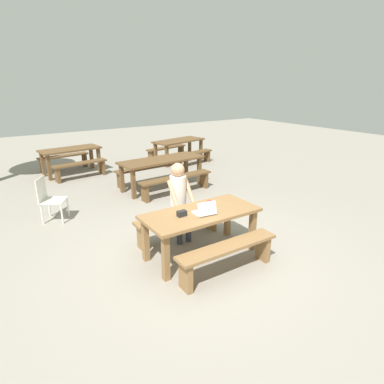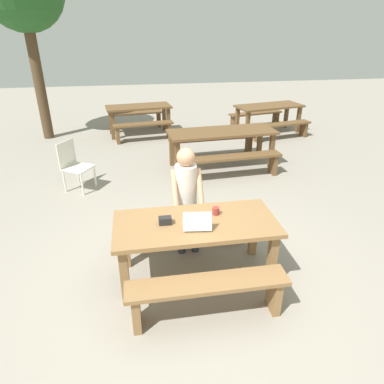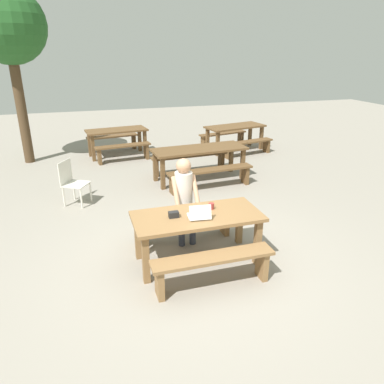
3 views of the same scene
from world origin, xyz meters
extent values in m
plane|color=gray|center=(0.00, 0.00, 0.00)|extent=(30.00, 30.00, 0.00)
cube|color=olive|center=(0.00, 0.00, 0.72)|extent=(1.82, 0.84, 0.05)
cube|color=olive|center=(-0.81, -0.32, 0.35)|extent=(0.09, 0.09, 0.69)
cube|color=olive|center=(0.81, -0.32, 0.35)|extent=(0.09, 0.09, 0.69)
cube|color=olive|center=(-0.81, 0.32, 0.35)|extent=(0.09, 0.09, 0.69)
cube|color=olive|center=(0.81, 0.32, 0.35)|extent=(0.09, 0.09, 0.69)
cube|color=olive|center=(0.00, -0.67, 0.44)|extent=(1.61, 0.30, 0.05)
cube|color=olive|center=(-0.71, -0.67, 0.21)|extent=(0.08, 0.24, 0.42)
cube|color=olive|center=(0.71, -0.67, 0.21)|extent=(0.08, 0.24, 0.42)
cube|color=olive|center=(0.00, 0.67, 0.44)|extent=(1.61, 0.30, 0.05)
cube|color=olive|center=(-0.71, 0.67, 0.21)|extent=(0.08, 0.24, 0.42)
cube|color=olive|center=(0.71, 0.67, 0.21)|extent=(0.08, 0.24, 0.42)
cube|color=white|center=(0.00, -0.05, 0.75)|extent=(0.32, 0.24, 0.02)
cube|color=white|center=(-0.02, -0.19, 0.86)|extent=(0.31, 0.11, 0.20)
cube|color=#0F1933|center=(-0.01, -0.18, 0.86)|extent=(0.28, 0.09, 0.18)
cube|color=black|center=(-0.34, 0.01, 0.78)|extent=(0.14, 0.09, 0.08)
cylinder|color=#99332D|center=(0.26, 0.13, 0.79)|extent=(0.08, 0.08, 0.09)
cylinder|color=#333847|center=(-0.10, 0.49, 0.23)|extent=(0.10, 0.10, 0.46)
cylinder|color=#333847|center=(0.08, 0.49, 0.23)|extent=(0.10, 0.10, 0.46)
cube|color=#333847|center=(-0.01, 0.58, 0.50)|extent=(0.28, 0.28, 0.12)
cylinder|color=silver|center=(-0.01, 0.67, 0.85)|extent=(0.28, 0.28, 0.62)
cylinder|color=tan|center=(-0.16, 0.57, 0.91)|extent=(0.07, 0.32, 0.41)
cylinder|color=tan|center=(0.15, 0.57, 0.91)|extent=(0.07, 0.32, 0.41)
sphere|color=tan|center=(-0.01, 0.67, 1.26)|extent=(0.23, 0.23, 0.23)
cube|color=silver|center=(-1.64, 2.73, 0.42)|extent=(0.60, 0.60, 0.02)
cube|color=silver|center=(-1.82, 2.83, 0.66)|extent=(0.24, 0.39, 0.46)
cylinder|color=silver|center=(-1.57, 2.47, 0.21)|extent=(0.04, 0.04, 0.41)
cylinder|color=silver|center=(-1.38, 2.79, 0.21)|extent=(0.04, 0.04, 0.41)
cylinder|color=silver|center=(-1.90, 2.66, 0.21)|extent=(0.04, 0.04, 0.41)
cylinder|color=silver|center=(-1.71, 2.99, 0.21)|extent=(0.04, 0.04, 0.41)
cube|color=brown|center=(1.15, 3.41, 0.75)|extent=(2.24, 0.96, 0.05)
cube|color=brown|center=(0.18, 3.03, 0.36)|extent=(0.10, 0.10, 0.73)
cube|color=brown|center=(2.17, 3.18, 0.36)|extent=(0.10, 0.10, 0.73)
cube|color=brown|center=(0.14, 3.63, 0.36)|extent=(0.10, 0.10, 0.73)
cube|color=brown|center=(2.12, 3.78, 0.36)|extent=(0.10, 0.10, 0.73)
cube|color=brown|center=(1.20, 2.77, 0.43)|extent=(1.99, 0.45, 0.05)
cube|color=brown|center=(0.32, 2.70, 0.21)|extent=(0.10, 0.25, 0.41)
cube|color=brown|center=(2.08, 2.83, 0.21)|extent=(0.10, 0.25, 0.41)
cube|color=brown|center=(1.10, 4.05, 0.43)|extent=(1.99, 0.45, 0.05)
cube|color=brown|center=(0.22, 3.98, 0.21)|extent=(0.10, 0.25, 0.41)
cube|color=brown|center=(1.99, 4.11, 0.21)|extent=(0.10, 0.25, 0.41)
cube|color=brown|center=(-0.46, 6.11, 0.75)|extent=(1.78, 0.95, 0.05)
cube|color=brown|center=(-1.17, 5.75, 0.36)|extent=(0.10, 0.10, 0.73)
cube|color=brown|center=(0.32, 5.94, 0.36)|extent=(0.10, 0.10, 0.73)
cube|color=brown|center=(-1.24, 6.28, 0.36)|extent=(0.10, 0.10, 0.73)
cube|color=brown|center=(0.24, 6.48, 0.36)|extent=(0.10, 0.10, 0.73)
cube|color=brown|center=(-0.38, 5.47, 0.45)|extent=(1.55, 0.50, 0.05)
cube|color=brown|center=(-1.03, 5.39, 0.21)|extent=(0.11, 0.25, 0.42)
cube|color=brown|center=(0.28, 5.56, 0.21)|extent=(0.11, 0.25, 0.42)
cube|color=brown|center=(-0.54, 6.75, 0.45)|extent=(1.55, 0.50, 0.05)
cube|color=brown|center=(-1.20, 6.66, 0.21)|extent=(0.11, 0.25, 0.42)
cube|color=brown|center=(0.11, 6.83, 0.21)|extent=(0.11, 0.25, 0.42)
cube|color=brown|center=(3.04, 5.69, 0.74)|extent=(1.92, 1.12, 0.05)
cube|color=brown|center=(2.32, 5.25, 0.36)|extent=(0.11, 0.11, 0.71)
cube|color=brown|center=(3.89, 5.57, 0.36)|extent=(0.11, 0.11, 0.71)
cube|color=brown|center=(2.20, 5.81, 0.36)|extent=(0.11, 0.11, 0.71)
cube|color=brown|center=(3.77, 6.13, 0.36)|extent=(0.11, 0.11, 0.71)
cube|color=brown|center=(3.18, 5.04, 0.40)|extent=(1.65, 0.62, 0.05)
cube|color=brown|center=(2.48, 4.90, 0.19)|extent=(0.13, 0.25, 0.38)
cube|color=brown|center=(3.87, 5.19, 0.19)|extent=(0.13, 0.25, 0.38)
cube|color=brown|center=(2.91, 6.34, 0.40)|extent=(1.65, 0.62, 0.05)
cube|color=brown|center=(2.21, 6.19, 0.19)|extent=(0.13, 0.25, 0.38)
cube|color=brown|center=(3.61, 6.48, 0.19)|extent=(0.13, 0.25, 0.38)
camera|label=1|loc=(-2.67, -3.80, 2.64)|focal=30.37mm
camera|label=2|loc=(-0.59, -3.24, 2.71)|focal=32.19mm
camera|label=3|loc=(-1.44, -4.43, 2.91)|focal=34.13mm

